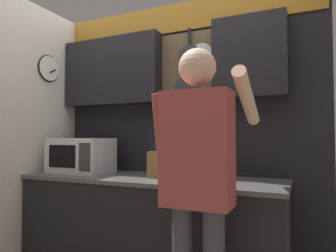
% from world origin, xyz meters
% --- Properties ---
extents(base_cabinet_counter, '(2.09, 0.66, 0.91)m').
position_xyz_m(base_cabinet_counter, '(0.00, -0.00, 0.45)').
color(base_cabinet_counter, black).
rests_on(base_cabinet_counter, ground_plane).
extents(back_wall_unit, '(2.66, 0.20, 2.42)m').
position_xyz_m(back_wall_unit, '(-0.02, 0.30, 1.48)').
color(back_wall_unit, black).
rests_on(back_wall_unit, ground_plane).
extents(side_wall, '(0.07, 1.60, 2.42)m').
position_xyz_m(side_wall, '(-1.06, -0.38, 1.22)').
color(side_wall, silver).
rests_on(side_wall, ground_plane).
extents(microwave, '(0.52, 0.35, 0.31)m').
position_xyz_m(microwave, '(-0.69, 0.00, 1.07)').
color(microwave, silver).
rests_on(microwave, base_cabinet_counter).
extents(knife_block, '(0.13, 0.16, 0.28)m').
position_xyz_m(knife_block, '(0.08, 0.00, 1.02)').
color(knife_block, brown).
rests_on(knife_block, base_cabinet_counter).
extents(utensil_crock, '(0.12, 0.12, 0.34)m').
position_xyz_m(utensil_crock, '(0.31, 0.00, 0.99)').
color(utensil_crock, white).
rests_on(utensil_crock, base_cabinet_counter).
extents(person, '(0.54, 0.64, 1.73)m').
position_xyz_m(person, '(0.58, -0.53, 1.03)').
color(person, '#383842').
rests_on(person, ground_plane).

